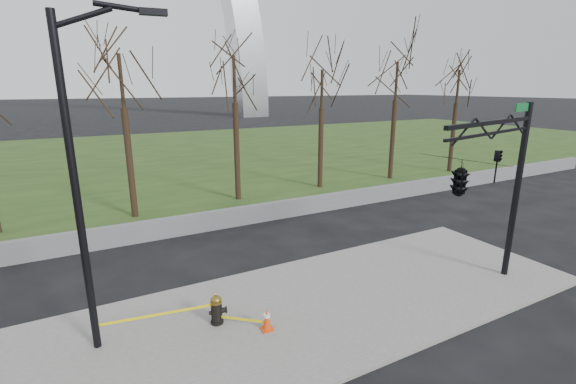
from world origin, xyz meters
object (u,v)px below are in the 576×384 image
traffic_cone (267,320)px  traffic_signal_mast (474,174)px  fire_hydrant (217,310)px  street_light (84,167)px

traffic_cone → traffic_signal_mast: (5.60, -1.60, 3.75)m
fire_hydrant → traffic_signal_mast: traffic_signal_mast is taller
traffic_signal_mast → fire_hydrant: bearing=147.6°
fire_hydrant → traffic_cone: bearing=-27.2°
fire_hydrant → traffic_cone: 1.43m
fire_hydrant → traffic_signal_mast: bearing=-7.1°
street_light → traffic_signal_mast: street_light is taller
traffic_cone → traffic_signal_mast: 6.93m
traffic_signal_mast → street_light: bearing=151.0°
traffic_signal_mast → traffic_cone: bearing=152.5°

